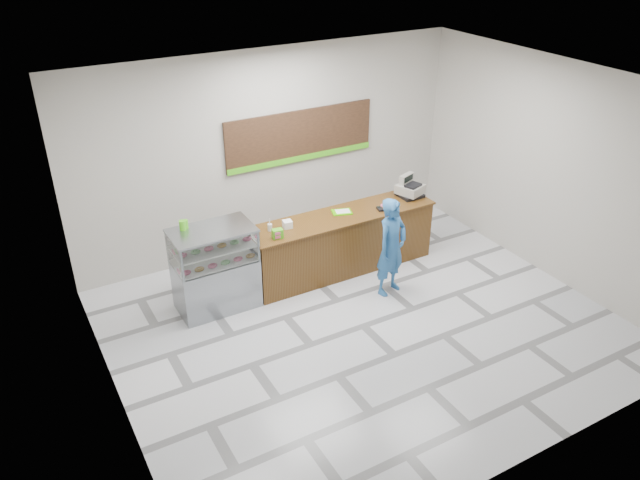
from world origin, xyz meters
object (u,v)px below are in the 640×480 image
cash_register (410,189)px  serving_tray (342,212)px  sales_counter (342,243)px  display_case (215,268)px  customer (392,247)px

cash_register → serving_tray: (-1.35, 0.01, -0.13)m
sales_counter → display_case: display_case is taller
display_case → cash_register: bearing=1.0°
sales_counter → cash_register: 1.54m
serving_tray → customer: bearing=-56.9°
sales_counter → serving_tray: 0.53m
display_case → sales_counter: bearing=0.0°
display_case → customer: 2.72m
cash_register → serving_tray: 1.36m
sales_counter → serving_tray: bearing=61.1°
cash_register → sales_counter: bearing=162.8°
display_case → customer: (2.55, -0.95, 0.13)m
cash_register → display_case: bearing=161.1°
display_case → cash_register: (3.62, 0.06, 0.49)m
display_case → customer: bearing=-20.4°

